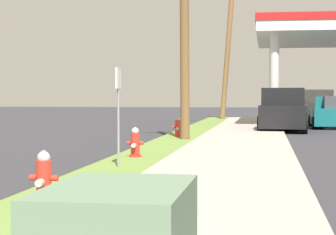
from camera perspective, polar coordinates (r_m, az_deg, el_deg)
name	(u,v)px	position (r m, az deg, el deg)	size (l,w,h in m)	color
fire_hydrant_nearest	(44,179)	(9.36, -11.11, -5.48)	(0.42, 0.38, 0.74)	red
fire_hydrant_second	(135,144)	(15.80, -2.97, -2.38)	(0.42, 0.38, 0.74)	red
fire_hydrant_third	(178,128)	(23.47, 0.90, -0.93)	(0.42, 0.37, 0.74)	red
utility_pole_midground	(184,11)	(22.26, 1.49, 9.59)	(1.25, 0.84, 8.76)	brown
utility_pole_background	(228,42)	(41.44, 5.44, 6.78)	(1.56, 0.99, 9.76)	olive
street_sign_post	(118,96)	(13.53, -4.49, 1.91)	(0.05, 0.36, 2.12)	gray
car_teal_by_near_pump	(330,114)	(32.90, 14.37, 0.35)	(2.00, 4.53, 1.57)	#197075
truck_black_at_forecourt	(284,111)	(29.71, 10.38, 0.57)	(2.41, 5.51, 1.97)	black
truck_silver_on_apron	(313,107)	(39.89, 12.92, 0.93)	(2.38, 5.50, 1.97)	#BCBCC1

